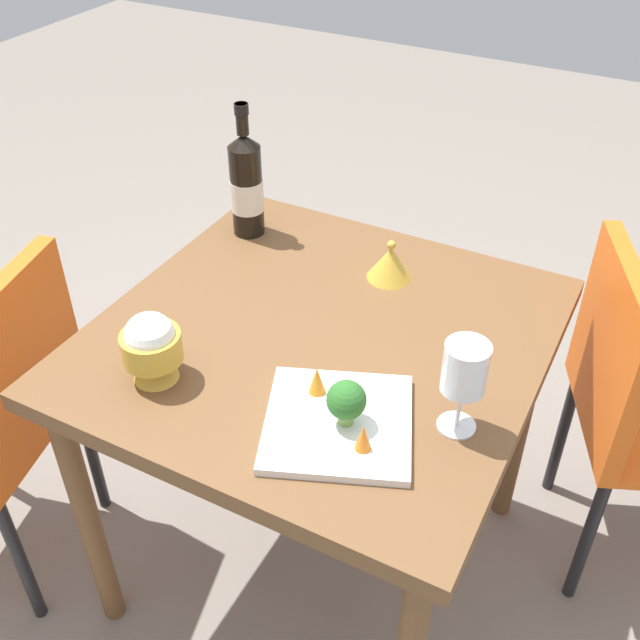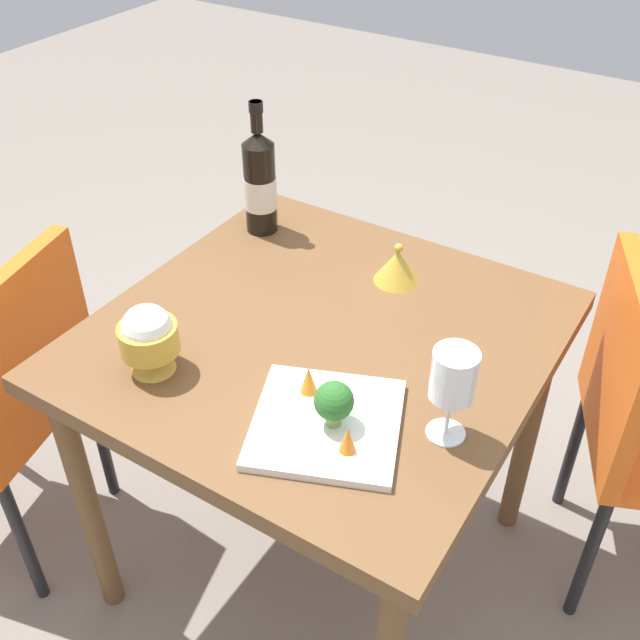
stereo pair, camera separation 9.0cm
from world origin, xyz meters
name	(u,v)px [view 1 (the left image)]	position (x,y,z in m)	size (l,w,h in m)	color
ground_plane	(320,556)	(0.00, 0.00, 0.00)	(8.00, 8.00, 0.00)	gray
dining_table	(320,367)	(0.00, 0.00, 0.65)	(0.86, 0.86, 0.75)	brown
chair_near_window	(633,392)	(-0.59, -0.38, 0.53)	(0.52, 0.52, 0.85)	orange
chair_by_wall	(0,403)	(0.63, 0.31, 0.53)	(0.48, 0.48, 0.85)	orange
wine_bottle	(246,185)	(0.33, -0.27, 0.87)	(0.08, 0.08, 0.32)	black
wine_glass	(465,370)	(-0.33, 0.12, 0.88)	(0.08, 0.08, 0.18)	white
rice_bowl	(151,346)	(0.21, 0.26, 0.82)	(0.11, 0.11, 0.14)	gold
rice_bowl_lid	(390,263)	(-0.04, -0.24, 0.78)	(0.10, 0.10, 0.09)	gold
serving_plate	(338,423)	(-0.15, 0.22, 0.75)	(0.32, 0.32, 0.02)	white
broccoli_floret	(346,401)	(-0.16, 0.22, 0.81)	(0.07, 0.07, 0.09)	#729E4C
carrot_garnish_left	(363,437)	(-0.21, 0.26, 0.79)	(0.03, 0.03, 0.05)	orange
carrot_garnish_right	(317,380)	(-0.08, 0.17, 0.79)	(0.03, 0.03, 0.06)	orange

